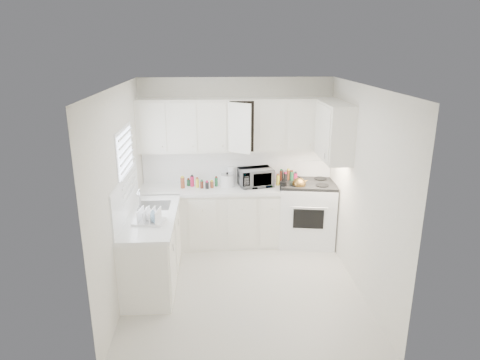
{
  "coord_description": "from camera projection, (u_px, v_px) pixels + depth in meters",
  "views": [
    {
      "loc": [
        -0.34,
        -5.03,
        3.05
      ],
      "look_at": [
        0.0,
        0.7,
        1.25
      ],
      "focal_mm": 32.08,
      "sensor_mm": 36.0,
      "label": 1
    }
  ],
  "objects": [
    {
      "name": "stove",
      "position": [
        307.0,
        204.0,
        6.78
      ],
      "size": [
        0.95,
        0.82,
        1.31
      ],
      "primitive_type": null,
      "rotation": [
        0.0,
        0.0,
        -0.15
      ],
      "color": "white",
      "rests_on": "floor"
    },
    {
      "name": "window_blinds",
      "position": [
        127.0,
        168.0,
        5.51
      ],
      "size": [
        0.06,
        0.96,
        1.06
      ],
      "primitive_type": null,
      "color": "white",
      "rests_on": "wall_left"
    },
    {
      "name": "wall_right",
      "position": [
        362.0,
        191.0,
        5.42
      ],
      "size": [
        0.0,
        3.2,
        3.2
      ],
      "primitive_type": "plane",
      "rotation": [
        1.57,
        0.0,
        -1.57
      ],
      "color": "silver",
      "rests_on": "ground"
    },
    {
      "name": "microwave",
      "position": [
        256.0,
        175.0,
        6.67
      ],
      "size": [
        0.56,
        0.39,
        0.35
      ],
      "primitive_type": "imported",
      "rotation": [
        0.0,
        0.0,
        0.23
      ],
      "color": "gray",
      "rests_on": "countertop_back"
    },
    {
      "name": "spice_left_3",
      "position": [
        197.0,
        183.0,
        6.65
      ],
      "size": [
        0.06,
        0.06,
        0.13
      ],
      "primitive_type": "cylinder",
      "color": "yellow",
      "rests_on": "countertop_back"
    },
    {
      "name": "backsplash_back",
      "position": [
        237.0,
        165.0,
        6.87
      ],
      "size": [
        2.98,
        0.02,
        0.55
      ],
      "primitive_type": "cube",
      "color": "white",
      "rests_on": "wall_back"
    },
    {
      "name": "ceiling",
      "position": [
        244.0,
        87.0,
        4.94
      ],
      "size": [
        3.2,
        3.2,
        0.0
      ],
      "primitive_type": "plane",
      "rotation": [
        3.14,
        0.0,
        0.0
      ],
      "color": "white",
      "rests_on": "ground"
    },
    {
      "name": "countertop_left",
      "position": [
        151.0,
        217.0,
        5.57
      ],
      "size": [
        0.64,
        1.62,
        0.05
      ],
      "primitive_type": "cube",
      "color": "white",
      "rests_on": "lower_cabinets_left"
    },
    {
      "name": "sauce_right_5",
      "position": [
        291.0,
        178.0,
        6.79
      ],
      "size": [
        0.06,
        0.06,
        0.19
      ],
      "primitive_type": "cylinder",
      "color": "#23693B",
      "rests_on": "countertop_back"
    },
    {
      "name": "countertop_back",
      "position": [
        213.0,
        189.0,
        6.65
      ],
      "size": [
        2.24,
        0.64,
        0.05
      ],
      "primitive_type": "cube",
      "color": "white",
      "rests_on": "lower_cabinets_back"
    },
    {
      "name": "lower_cabinets_left",
      "position": [
        153.0,
        250.0,
        5.71
      ],
      "size": [
        0.6,
        1.6,
        0.9
      ],
      "primitive_type": null,
      "color": "white",
      "rests_on": "floor"
    },
    {
      "name": "spice_left_6",
      "position": [
        212.0,
        181.0,
        6.75
      ],
      "size": [
        0.06,
        0.06,
        0.13
      ],
      "primitive_type": "cylinder",
      "color": "brown",
      "rests_on": "countertop_back"
    },
    {
      "name": "wall_front",
      "position": [
        255.0,
        252.0,
        3.81
      ],
      "size": [
        3.0,
        0.0,
        3.0
      ],
      "primitive_type": "plane",
      "rotation": [
        -1.57,
        0.0,
        0.0
      ],
      "color": "silver",
      "rests_on": "ground"
    },
    {
      "name": "sauce_right_6",
      "position": [
        294.0,
        177.0,
        6.85
      ],
      "size": [
        0.06,
        0.06,
        0.19
      ],
      "primitive_type": "cylinder",
      "color": "#CA1A4D",
      "rests_on": "countertop_back"
    },
    {
      "name": "lower_cabinets_back",
      "position": [
        213.0,
        217.0,
        6.8
      ],
      "size": [
        2.22,
        0.6,
        0.9
      ],
      "primitive_type": null,
      "color": "white",
      "rests_on": "floor"
    },
    {
      "name": "backsplash_left",
      "position": [
        126.0,
        196.0,
        5.46
      ],
      "size": [
        0.02,
        1.6,
        0.55
      ],
      "primitive_type": "cube",
      "color": "white",
      "rests_on": "wall_left"
    },
    {
      "name": "upper_cabinets_right",
      "position": [
        332.0,
        159.0,
        6.13
      ],
      "size": [
        0.33,
        0.9,
        0.8
      ],
      "primitive_type": null,
      "color": "white",
      "rests_on": "wall_right"
    },
    {
      "name": "spice_left_0",
      "position": [
        183.0,
        182.0,
        6.72
      ],
      "size": [
        0.06,
        0.06,
        0.13
      ],
      "primitive_type": "cylinder",
      "color": "brown",
      "rests_on": "countertop_back"
    },
    {
      "name": "dish_rack",
      "position": [
        149.0,
        215.0,
        5.29
      ],
      "size": [
        0.41,
        0.34,
        0.21
      ],
      "primitive_type": null,
      "rotation": [
        0.0,
        0.0,
        -0.16
      ],
      "color": "white",
      "rests_on": "countertop_left"
    },
    {
      "name": "sauce_right_2",
      "position": [
        280.0,
        177.0,
        6.84
      ],
      "size": [
        0.06,
        0.06,
        0.19
      ],
      "primitive_type": "cylinder",
      "color": "#5F291B",
      "rests_on": "countertop_back"
    },
    {
      "name": "utensil_crock",
      "position": [
        283.0,
        180.0,
        6.47
      ],
      "size": [
        0.11,
        0.11,
        0.33
      ],
      "primitive_type": null,
      "rotation": [
        0.0,
        0.0,
        0.02
      ],
      "color": "black",
      "rests_on": "countertop_back"
    },
    {
      "name": "upper_cabinets_back",
      "position": [
        237.0,
        150.0,
        6.64
      ],
      "size": [
        3.0,
        0.33,
        0.8
      ],
      "primitive_type": null,
      "color": "white",
      "rests_on": "wall_back"
    },
    {
      "name": "spice_left_7",
      "position": [
        217.0,
        183.0,
        6.67
      ],
      "size": [
        0.06,
        0.06,
        0.13
      ],
      "primitive_type": "cylinder",
      "color": "#23693B",
      "rests_on": "countertop_back"
    },
    {
      "name": "sauce_right_1",
      "position": [
        277.0,
        178.0,
        6.78
      ],
      "size": [
        0.06,
        0.06,
        0.19
      ],
      "primitive_type": "cylinder",
      "color": "yellow",
      "rests_on": "countertop_back"
    },
    {
      "name": "spice_left_2",
      "position": [
        193.0,
        181.0,
        6.73
      ],
      "size": [
        0.06,
        0.06,
        0.13
      ],
      "primitive_type": "cylinder",
      "color": "#CA1A4D",
      "rests_on": "countertop_back"
    },
    {
      "name": "spice_left_5",
      "position": [
        207.0,
        183.0,
        6.66
      ],
      "size": [
        0.06,
        0.06,
        0.13
      ],
      "primitive_type": "cylinder",
      "color": "black",
      "rests_on": "countertop_back"
    },
    {
      "name": "paper_towel",
      "position": [
        232.0,
        175.0,
        6.81
      ],
      "size": [
        0.12,
        0.12,
        0.27
      ],
      "primitive_type": "cylinder",
      "color": "white",
      "rests_on": "countertop_back"
    },
    {
      "name": "spice_left_1",
      "position": [
        188.0,
        183.0,
        6.64
      ],
      "size": [
        0.06,
        0.06,
        0.13
      ],
      "primitive_type": "cylinder",
      "color": "#23693B",
      "rests_on": "countertop_back"
    },
    {
      "name": "rice_cooker",
      "position": [
        227.0,
        179.0,
        6.68
      ],
      "size": [
        0.28,
        0.28,
        0.22
      ],
      "primitive_type": null,
      "rotation": [
        0.0,
        0.0,
        0.34
      ],
      "color": "white",
      "rests_on": "countertop_back"
    },
    {
      "name": "sauce_right_3",
      "position": [
        284.0,
        178.0,
        6.78
      ],
      "size": [
        0.06,
        0.06,
        0.19
      ],
      "primitive_type": "cylinder",
      "color": "black",
      "rests_on": "countertop_back"
    },
    {
      "name": "tea_kettle",
      "position": [
        299.0,
        183.0,
        6.5
      ],
      "size": [
        0.28,
        0.25,
        0.23
      ],
      "primitive_type": null,
      "rotation": [
        0.0,
        0.0,
        0.13
      ],
      "color": "olive",
      "rests_on": "stove"
    },
    {
      "name": "wall_left",
      "position": [
        121.0,
        195.0,
        5.25
      ],
      "size": [
        0.0,
        3.2,
        3.2
      ],
      "primitive_type": "plane",
      "rotation": [
        1.57,
        0.0,
        1.57
      ],
      "color": "silver",
      "rests_on": "ground"
    },
    {
      "name": "spice_left_4",
      "position": [
        202.0,
        181.0,
        6.74
      ],
      "size": [
        0.06,
        0.06,
        0.13
      ],
      "primitive_type": "cylinder",
      "color": "#5F291B",
      "rests_on": "countertop_back"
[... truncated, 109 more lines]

